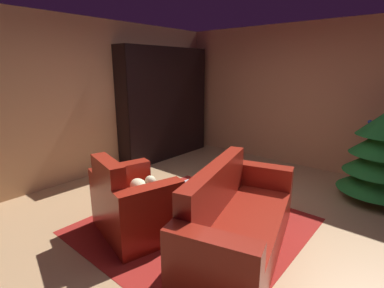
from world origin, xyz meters
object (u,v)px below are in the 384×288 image
Objects in this scene: bookshelf_unit at (170,104)px; couch_red at (237,223)px; decorated_tree at (381,157)px; book_stack_on_table at (202,184)px; bottle_on_table at (215,175)px; armchair_red at (133,205)px; coffee_table at (204,192)px.

bookshelf_unit is 3.59m from couch_red.
bookshelf_unit is 1.71× the size of decorated_tree.
book_stack_on_table is at bearing -125.22° from decorated_tree.
bookshelf_unit reaches higher than book_stack_on_table.
bookshelf_unit reaches higher than couch_red.
couch_red reaches higher than bottle_on_table.
armchair_red is at bearing -53.85° from bookshelf_unit.
book_stack_on_table is (2.28, -1.81, -0.59)m from bookshelf_unit.
bottle_on_table is at bearing 84.02° from book_stack_on_table.
bookshelf_unit is at bearing 145.56° from bottle_on_table.
bottle_on_table is at bearing -34.44° from bookshelf_unit.
coffee_table is at bearing 75.43° from book_stack_on_table.
coffee_table is 2.83× the size of book_stack_on_table.
armchair_red reaches higher than book_stack_on_table.
bottle_on_table is (-0.58, 0.40, 0.27)m from couch_red.
book_stack_on_table is 0.18× the size of decorated_tree.
coffee_table is 2.31× the size of bottle_on_table.
armchair_red is 0.85m from coffee_table.
book_stack_on_table is 0.23m from bottle_on_table.
book_stack_on_table is 2.59m from decorated_tree.
bookshelf_unit is 3.28× the size of coffee_table.
bookshelf_unit is 2.98m from coffee_table.
decorated_tree reaches higher than bottle_on_table.
coffee_table is at bearing -37.66° from bookshelf_unit.
bottle_on_table is at bearing 145.52° from couch_red.
armchair_red is 0.56× the size of couch_red.
armchair_red is at bearing -120.90° from bottle_on_table.
armchair_red is 4.70× the size of book_stack_on_table.
decorated_tree is at bearing 52.12° from bottle_on_table.
coffee_table is (0.50, 0.68, 0.08)m from armchair_red.
couch_red is 1.55× the size of decorated_tree.
armchair_red is 0.86× the size of decorated_tree.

